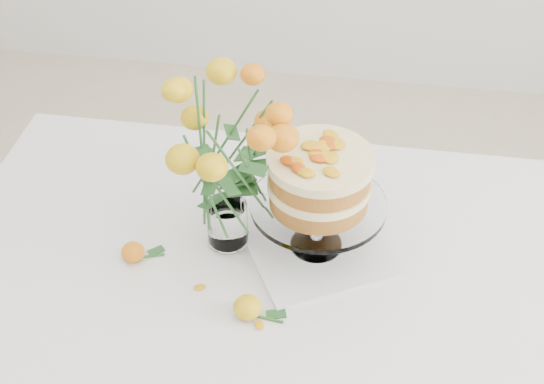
{
  "coord_description": "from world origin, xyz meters",
  "views": [
    {
      "loc": [
        0.2,
        -1.14,
        1.93
      ],
      "look_at": [
        0.01,
        0.05,
        0.91
      ],
      "focal_mm": 50.0,
      "sensor_mm": 36.0,
      "label": 1
    }
  ],
  "objects": [
    {
      "name": "table",
      "position": [
        0.0,
        0.0,
        0.67
      ],
      "size": [
        1.43,
        0.93,
        0.76
      ],
      "color": "tan",
      "rests_on": "ground"
    },
    {
      "name": "napkin",
      "position": [
        0.11,
        0.06,
        0.76
      ],
      "size": [
        0.39,
        0.39,
        0.01
      ],
      "primitive_type": "cube",
      "rotation": [
        0.0,
        0.0,
        0.5
      ],
      "color": "silver",
      "rests_on": "table"
    },
    {
      "name": "cake_stand",
      "position": [
        0.11,
        0.06,
        0.94
      ],
      "size": [
        0.29,
        0.29,
        0.26
      ],
      "rotation": [
        0.0,
        0.0,
        -0.02
      ],
      "color": "white",
      "rests_on": "napkin"
    },
    {
      "name": "rose_vase",
      "position": [
        -0.09,
        0.04,
        1.02
      ],
      "size": [
        0.35,
        0.35,
        0.45
      ],
      "rotation": [
        0.0,
        0.0,
        0.26
      ],
      "color": "white",
      "rests_on": "table"
    },
    {
      "name": "loose_rose_near",
      "position": [
        -0.01,
        -0.16,
        0.78
      ],
      "size": [
        0.1,
        0.06,
        0.05
      ],
      "rotation": [
        0.0,
        0.0,
        -0.13
      ],
      "color": "gold",
      "rests_on": "table"
    },
    {
      "name": "loose_rose_far",
      "position": [
        -0.28,
        -0.04,
        0.78
      ],
      "size": [
        0.09,
        0.05,
        0.04
      ],
      "rotation": [
        0.0,
        0.0,
        0.32
      ],
      "color": "#D45B0A",
      "rests_on": "table"
    },
    {
      "name": "stray_petal_a",
      "position": [
        -0.12,
        -0.1,
        0.76
      ],
      "size": [
        0.03,
        0.02,
        0.0
      ],
      "primitive_type": "ellipsoid",
      "color": "orange",
      "rests_on": "table"
    },
    {
      "name": "stray_petal_b",
      "position": [
        -0.02,
        -0.14,
        0.76
      ],
      "size": [
        0.03,
        0.02,
        0.0
      ],
      "primitive_type": "ellipsoid",
      "color": "orange",
      "rests_on": "table"
    },
    {
      "name": "stray_petal_c",
      "position": [
        0.02,
        -0.18,
        0.76
      ],
      "size": [
        0.03,
        0.02,
        0.0
      ],
      "primitive_type": "ellipsoid",
      "color": "orange",
      "rests_on": "table"
    }
  ]
}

